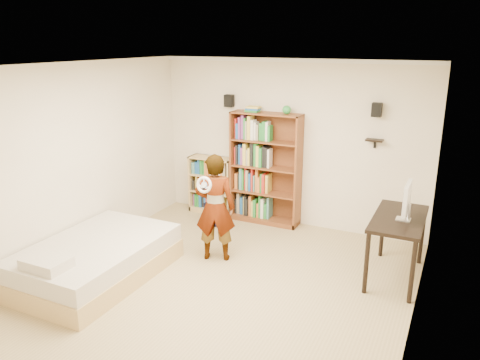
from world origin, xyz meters
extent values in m
cube|color=tan|center=(0.00, 0.00, 0.00)|extent=(4.50, 5.00, 0.01)
cube|color=#EEE5CB|center=(0.00, 2.50, 1.35)|extent=(4.50, 0.02, 2.70)
cube|color=#EEE5CB|center=(0.00, -2.50, 1.35)|extent=(4.50, 0.02, 2.70)
cube|color=#EEE5CB|center=(-2.25, 0.00, 1.35)|extent=(0.02, 5.00, 2.70)
cube|color=#EEE5CB|center=(2.25, 0.00, 1.35)|extent=(0.02, 5.00, 2.70)
cube|color=white|center=(0.00, 0.00, 2.70)|extent=(4.50, 5.00, 0.02)
cube|color=silver|center=(0.00, 2.47, 2.67)|extent=(4.50, 0.06, 0.06)
cube|color=silver|center=(0.00, -2.47, 2.67)|extent=(4.50, 0.06, 0.06)
cube|color=silver|center=(-2.22, 0.00, 2.67)|extent=(0.06, 5.00, 0.06)
cube|color=silver|center=(2.22, 0.00, 2.67)|extent=(0.06, 5.00, 0.06)
cube|color=black|center=(-1.05, 2.40, 2.00)|extent=(0.14, 0.12, 0.20)
cube|color=black|center=(1.35, 2.40, 2.00)|extent=(0.14, 0.12, 0.20)
cube|color=black|center=(1.35, 2.41, 1.55)|extent=(0.25, 0.16, 0.02)
imported|color=black|center=(-0.43, 0.74, 0.76)|extent=(0.65, 0.54, 1.52)
torus|color=silver|center=(-0.43, 0.46, 1.17)|extent=(0.22, 0.08, 0.23)
camera|label=1|loc=(2.50, -4.55, 2.98)|focal=35.00mm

